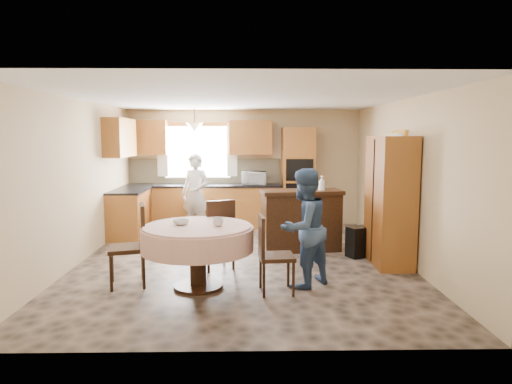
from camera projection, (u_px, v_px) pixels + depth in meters
The scene contains 36 objects.
floor at pixel (243, 261), 7.11m from camera, with size 5.00×6.00×0.01m, color #715C4F.
ceiling at pixel (242, 98), 6.80m from camera, with size 5.00×6.00×0.01m, color white.
wall_back at pixel (244, 168), 9.93m from camera, with size 5.00×0.02×2.50m, color tan.
wall_front at pixel (238, 215), 3.98m from camera, with size 5.00×0.02×2.50m, color tan.
wall_left at pixel (78, 182), 6.91m from camera, with size 0.02×6.00×2.50m, color tan.
wall_right at pixel (405, 181), 7.00m from camera, with size 0.02×6.00×2.50m, color tan.
window at pixel (198, 152), 9.85m from camera, with size 1.40×0.03×1.10m, color white.
curtain_left at pixel (162, 150), 9.78m from camera, with size 0.22×0.02×1.15m, color white.
curtain_right at pixel (232, 150), 9.81m from camera, with size 0.22×0.02×1.15m, color white.
base_cab_back at pixel (204, 207), 9.72m from camera, with size 3.30×0.60×0.88m, color #C37B34.
counter_back at pixel (204, 185), 9.66m from camera, with size 3.30×0.64×0.04m, color black.
base_cab_left at pixel (130, 214), 8.80m from camera, with size 0.60×1.20×0.88m, color #C37B34.
counter_left at pixel (129, 191), 8.74m from camera, with size 0.64×1.20×0.04m, color black.
backsplash at pixel (205, 171), 9.92m from camera, with size 3.30×0.02×0.55m, color tan.
wall_cab_left at pixel (147, 137), 9.65m from camera, with size 0.85×0.33×0.72m, color #B0702C.
wall_cab_right at pixel (251, 137), 9.69m from camera, with size 0.90×0.33×0.72m, color #B0702C.
wall_cab_side at pixel (120, 138), 8.62m from camera, with size 0.33×1.20×0.72m, color #B0702C.
oven_tower at pixel (298, 178), 9.67m from camera, with size 0.66×0.62×2.12m, color #C37B34.
oven_upper at pixel (300, 170), 9.34m from camera, with size 0.56×0.01×0.45m, color black.
oven_lower at pixel (299, 194), 9.40m from camera, with size 0.56×0.01×0.45m, color black.
pendant at pixel (195, 127), 9.31m from camera, with size 0.36×0.36×0.18m, color beige.
sideboard at pixel (301, 222), 7.76m from camera, with size 1.36×0.56×0.97m, color #361E0E.
space_heater at pixel (359, 242), 7.34m from camera, with size 0.36×0.25×0.49m, color black.
cupboard at pixel (390, 201), 6.85m from camera, with size 0.51×1.02×1.94m, color #C37B34.
dining_table at pixel (198, 239), 5.80m from camera, with size 1.42×1.42×0.81m.
chair_left at pixel (134, 241), 5.91m from camera, with size 0.56×0.56×1.07m.
chair_back at pixel (218, 231), 6.61m from camera, with size 0.59×0.59×1.04m.
chair_right at pixel (270, 250), 5.63m from camera, with size 0.45×0.45×0.97m.
framed_picture at pixel (399, 146), 7.16m from camera, with size 0.06×0.58×0.48m.
microwave at pixel (254, 178), 9.61m from camera, with size 0.51×0.34×0.28m, color silver.
person_sink at pixel (196, 194), 9.05m from camera, with size 0.58×0.38×1.59m, color silver.
person_dining at pixel (304, 228), 5.85m from camera, with size 0.75×0.58×1.53m, color #375078.
bowl_sideboard at pixel (283, 192), 7.69m from camera, with size 0.20×0.20×0.05m, color #B2B2B2.
bottle_sideboard at pixel (322, 185), 7.69m from camera, with size 0.12×0.12×0.31m, color silver.
cup_table at pixel (218, 222), 5.72m from camera, with size 0.14×0.14×0.11m, color #B2B2B2.
bowl_table at pixel (181, 222), 5.82m from camera, with size 0.21×0.21×0.06m, color #B2B2B2.
Camera 1 is at (0.08, -6.93, 1.94)m, focal length 32.00 mm.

